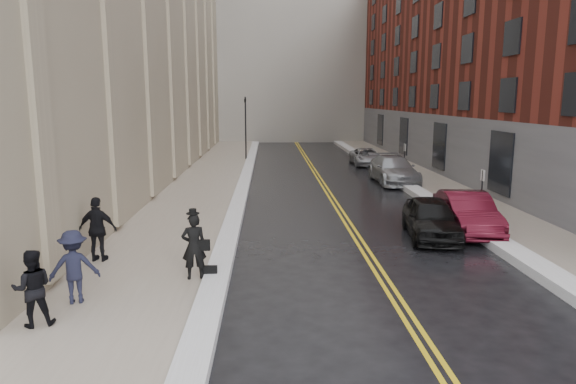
{
  "coord_description": "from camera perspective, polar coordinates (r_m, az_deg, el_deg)",
  "views": [
    {
      "loc": [
        -0.74,
        -12.16,
        5.04
      ],
      "look_at": [
        -0.02,
        6.72,
        1.6
      ],
      "focal_mm": 32.0,
      "sensor_mm": 36.0,
      "label": 1
    }
  ],
  "objects": [
    {
      "name": "car_black",
      "position": [
        19.53,
        15.61,
        -2.8
      ],
      "size": [
        2.28,
        4.52,
        1.48
      ],
      "primitive_type": "imported",
      "rotation": [
        0.0,
        0.0,
        -0.13
      ],
      "color": "black",
      "rests_on": "ground"
    },
    {
      "name": "car_silver_near",
      "position": [
        31.72,
        11.61,
        2.45
      ],
      "size": [
        2.39,
        5.65,
        1.63
      ],
      "primitive_type": "imported",
      "rotation": [
        0.0,
        0.0,
        0.02
      ],
      "color": "#989B9F",
      "rests_on": "ground"
    },
    {
      "name": "snow_ridge_right",
      "position": [
        29.65,
        13.29,
        0.55
      ],
      "size": [
        0.85,
        60.8,
        0.3
      ],
      "primitive_type": "cube",
      "color": "white",
      "rests_on": "ground"
    },
    {
      "name": "car_maroon",
      "position": [
        20.7,
        19.25,
        -2.19
      ],
      "size": [
        2.05,
        4.77,
        1.53
      ],
      "primitive_type": "imported",
      "rotation": [
        0.0,
        0.0,
        -0.09
      ],
      "color": "#4A0D1A",
      "rests_on": "ground"
    },
    {
      "name": "lane_stripe_a",
      "position": [
        28.78,
        4.08,
        0.21
      ],
      "size": [
        0.12,
        64.0,
        0.01
      ],
      "primitive_type": "cube",
      "color": "gold",
      "rests_on": "ground"
    },
    {
      "name": "pedestrian_c",
      "position": [
        16.63,
        -20.37,
        -3.9
      ],
      "size": [
        1.21,
        0.6,
        1.98
      ],
      "primitive_type": "imported",
      "rotation": [
        0.0,
        0.0,
        3.03
      ],
      "color": "black",
      "rests_on": "sidewalk_left"
    },
    {
      "name": "parking_sign_far",
      "position": [
        33.51,
        12.81,
        3.75
      ],
      "size": [
        0.06,
        0.35,
        2.23
      ],
      "color": "black",
      "rests_on": "ground"
    },
    {
      "name": "traffic_signal",
      "position": [
        42.25,
        -4.74,
        7.63
      ],
      "size": [
        0.18,
        0.15,
        5.2
      ],
      "color": "black",
      "rests_on": "ground"
    },
    {
      "name": "building_right",
      "position": [
        39.81,
        26.06,
        15.02
      ],
      "size": [
        14.0,
        50.0,
        18.0
      ],
      "primitive_type": "cube",
      "color": "maroon",
      "rests_on": "ground"
    },
    {
      "name": "pedestrian_main",
      "position": [
        14.32,
        -10.42,
        -5.96
      ],
      "size": [
        0.75,
        0.57,
        1.84
      ],
      "primitive_type": "imported",
      "rotation": [
        0.0,
        0.0,
        3.36
      ],
      "color": "black",
      "rests_on": "sidewalk_left"
    },
    {
      "name": "sidewalk_left",
      "position": [
        28.84,
        -9.63,
        0.26
      ],
      "size": [
        4.0,
        64.0,
        0.15
      ],
      "primitive_type": "cube",
      "color": "gray",
      "rests_on": "ground"
    },
    {
      "name": "pedestrian_a",
      "position": [
        12.57,
        -26.52,
        -9.54
      ],
      "size": [
        1.0,
        0.89,
        1.71
      ],
      "primitive_type": "imported",
      "rotation": [
        0.0,
        0.0,
        3.48
      ],
      "color": "black",
      "rests_on": "sidewalk_left"
    },
    {
      "name": "parking_sign_near",
      "position": [
        22.24,
        20.72,
        0.11
      ],
      "size": [
        0.06,
        0.35,
        2.23
      ],
      "color": "black",
      "rests_on": "ground"
    },
    {
      "name": "pedestrian_b",
      "position": [
        13.52,
        -22.68,
        -7.67
      ],
      "size": [
        1.3,
        0.96,
        1.8
      ],
      "primitive_type": "imported",
      "rotation": [
        0.0,
        0.0,
        3.42
      ],
      "color": "black",
      "rests_on": "sidewalk_left"
    },
    {
      "name": "car_silver_far",
      "position": [
        40.02,
        8.69,
        3.89
      ],
      "size": [
        2.12,
        4.59,
        1.28
      ],
      "primitive_type": "imported",
      "rotation": [
        0.0,
        0.0,
        -0.0
      ],
      "color": "#A6A9AF",
      "rests_on": "ground"
    },
    {
      "name": "ground",
      "position": [
        13.19,
        1.23,
        -12.16
      ],
      "size": [
        160.0,
        160.0,
        0.0
      ],
      "primitive_type": "plane",
      "color": "black",
      "rests_on": "ground"
    },
    {
      "name": "snow_ridge_left",
      "position": [
        28.63,
        -5.07,
        0.4
      ],
      "size": [
        0.7,
        60.8,
        0.26
      ],
      "primitive_type": "cube",
      "color": "white",
      "rests_on": "ground"
    },
    {
      "name": "sidewalk_right",
      "position": [
        30.21,
        16.67,
        0.42
      ],
      "size": [
        3.0,
        64.0,
        0.15
      ],
      "primitive_type": "cube",
      "color": "gray",
      "rests_on": "ground"
    },
    {
      "name": "lane_stripe_b",
      "position": [
        28.81,
        4.56,
        0.21
      ],
      "size": [
        0.12,
        64.0,
        0.01
      ],
      "primitive_type": "cube",
      "color": "gold",
      "rests_on": "ground"
    }
  ]
}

